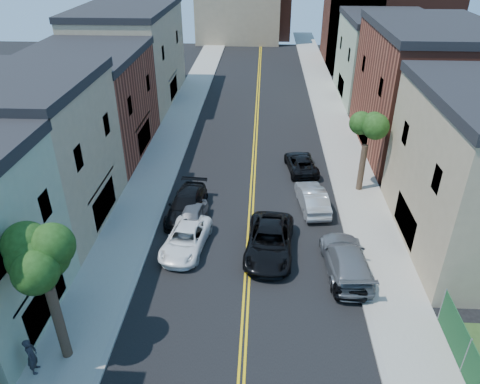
# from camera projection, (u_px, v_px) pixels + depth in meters

# --- Properties ---
(sidewalk_left) EXTENTS (3.20, 100.00, 0.15)m
(sidewalk_left) POSITION_uv_depth(u_px,v_px,m) (173.00, 133.00, 42.88)
(sidewalk_left) COLOR gray
(sidewalk_left) RESTS_ON ground
(sidewalk_right) EXTENTS (3.20, 100.00, 0.15)m
(sidewalk_right) POSITION_uv_depth(u_px,v_px,m) (340.00, 137.00, 42.16)
(sidewalk_right) COLOR gray
(sidewalk_right) RESTS_ON ground
(curb_left) EXTENTS (0.30, 100.00, 0.15)m
(curb_left) POSITION_uv_depth(u_px,v_px,m) (191.00, 134.00, 42.80)
(curb_left) COLOR gray
(curb_left) RESTS_ON ground
(curb_right) EXTENTS (0.30, 100.00, 0.15)m
(curb_right) POSITION_uv_depth(u_px,v_px,m) (321.00, 136.00, 42.24)
(curb_right) COLOR gray
(curb_right) RESTS_ON ground
(bldg_left_tan_near) EXTENTS (9.00, 10.00, 9.00)m
(bldg_left_tan_near) POSITION_uv_depth(u_px,v_px,m) (26.00, 158.00, 27.98)
(bldg_left_tan_near) COLOR #998466
(bldg_left_tan_near) RESTS_ON ground
(bldg_left_brick) EXTENTS (9.00, 12.00, 8.00)m
(bldg_left_brick) POSITION_uv_depth(u_px,v_px,m) (88.00, 107.00, 37.73)
(bldg_left_brick) COLOR brown
(bldg_left_brick) RESTS_ON ground
(bldg_left_tan_far) EXTENTS (9.00, 16.00, 9.50)m
(bldg_left_tan_far) POSITION_uv_depth(u_px,v_px,m) (131.00, 57.00, 49.46)
(bldg_left_tan_far) COLOR #998466
(bldg_left_tan_far) RESTS_ON ground
(bldg_right_brick) EXTENTS (9.00, 14.00, 10.00)m
(bldg_right_brick) POSITION_uv_depth(u_px,v_px,m) (423.00, 93.00, 37.68)
(bldg_right_brick) COLOR brown
(bldg_right_brick) RESTS_ON ground
(bldg_right_palegrn) EXTENTS (9.00, 12.00, 8.50)m
(bldg_right_palegrn) POSITION_uv_depth(u_px,v_px,m) (384.00, 61.00, 50.16)
(bldg_right_palegrn) COLOR gray
(bldg_right_palegrn) RESTS_ON ground
(church) EXTENTS (16.20, 14.20, 22.60)m
(church) POSITION_uv_depth(u_px,v_px,m) (380.00, 11.00, 61.57)
(church) COLOR #4C2319
(church) RESTS_ON ground
(backdrop_left) EXTENTS (14.00, 8.00, 12.00)m
(backdrop_left) POSITION_uv_depth(u_px,v_px,m) (238.00, 5.00, 76.03)
(backdrop_left) COLOR #998466
(backdrop_left) RESTS_ON ground
(backdrop_center) EXTENTS (10.00, 8.00, 10.00)m
(backdrop_center) POSITION_uv_depth(u_px,v_px,m) (262.00, 8.00, 79.81)
(backdrop_center) COLOR brown
(backdrop_center) RESTS_ON ground
(tree_left_mid) EXTENTS (5.20, 5.20, 9.29)m
(tree_left_mid) POSITION_uv_depth(u_px,v_px,m) (36.00, 238.00, 17.15)
(tree_left_mid) COLOR #38271C
(tree_left_mid) RESTS_ON sidewalk_left
(tree_right_far) EXTENTS (4.40, 4.40, 8.03)m
(tree_right_far) POSITION_uv_depth(u_px,v_px,m) (370.00, 117.00, 30.67)
(tree_right_far) COLOR #38271C
(tree_right_far) RESTS_ON sidewalk_right
(white_pickup) EXTENTS (2.91, 5.19, 1.37)m
(white_pickup) POSITION_uv_depth(u_px,v_px,m) (186.00, 239.00, 27.07)
(white_pickup) COLOR white
(white_pickup) RESTS_ON ground
(grey_car_left) EXTENTS (2.04, 4.13, 1.36)m
(grey_car_left) POSITION_uv_depth(u_px,v_px,m) (192.00, 217.00, 29.15)
(grey_car_left) COLOR #54565B
(grey_car_left) RESTS_ON ground
(black_car_left) EXTENTS (2.59, 5.50, 1.55)m
(black_car_left) POSITION_uv_depth(u_px,v_px,m) (187.00, 205.00, 30.30)
(black_car_left) COLOR black
(black_car_left) RESTS_ON ground
(grey_car_right) EXTENTS (2.65, 5.83, 1.65)m
(grey_car_right) POSITION_uv_depth(u_px,v_px,m) (346.00, 260.00, 25.15)
(grey_car_right) COLOR slate
(grey_car_right) RESTS_ON ground
(black_car_right) EXTENTS (2.18, 4.84, 1.61)m
(black_car_right) POSITION_uv_depth(u_px,v_px,m) (347.00, 265.00, 24.76)
(black_car_right) COLOR black
(black_car_right) RESTS_ON ground
(silver_car_right) EXTENTS (2.24, 4.90, 1.56)m
(silver_car_right) POSITION_uv_depth(u_px,v_px,m) (312.00, 198.00, 31.06)
(silver_car_right) COLOR #A3A6AB
(silver_car_right) RESTS_ON ground
(dark_car_right_far) EXTENTS (2.79, 4.94, 1.30)m
(dark_car_right_far) POSITION_uv_depth(u_px,v_px,m) (301.00, 163.00, 36.05)
(dark_car_right_far) COLOR black
(dark_car_right_far) RESTS_ON ground
(black_suv_lane) EXTENTS (3.16, 6.07, 1.63)m
(black_suv_lane) POSITION_uv_depth(u_px,v_px,m) (270.00, 242.00, 26.65)
(black_suv_lane) COLOR black
(black_suv_lane) RESTS_ON ground
(pedestrian_left) EXTENTS (0.57, 0.75, 1.84)m
(pedestrian_left) POSITION_uv_depth(u_px,v_px,m) (32.00, 356.00, 19.16)
(pedestrian_left) COLOR #23242A
(pedestrian_left) RESTS_ON sidewalk_left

